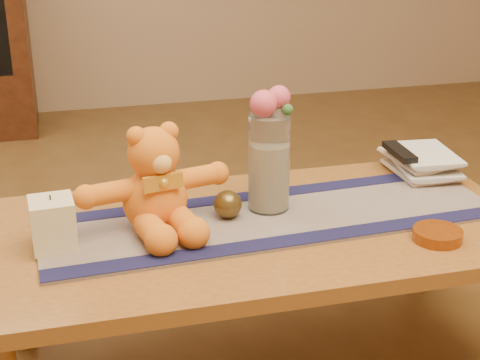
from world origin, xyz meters
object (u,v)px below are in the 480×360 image
object	(u,v)px
tv_remote	(400,152)
amber_dish	(437,235)
pillar_candle	(53,223)
glass_vase	(269,163)
bronze_ball	(228,204)
book_bottom	(396,174)
teddy_bear	(154,179)

from	to	relation	value
tv_remote	amber_dish	size ratio (longest dim) A/B	1.31
pillar_candle	tv_remote	distance (m)	1.03
pillar_candle	glass_vase	distance (m)	0.57
bronze_ball	tv_remote	xyz separation A→B (m)	(0.56, 0.16, 0.04)
bronze_ball	amber_dish	xyz separation A→B (m)	(0.47, -0.24, -0.03)
book_bottom	teddy_bear	bearing A→B (deg)	-168.36
tv_remote	glass_vase	bearing A→B (deg)	-162.20
pillar_candle	book_bottom	distance (m)	1.03
pillar_candle	book_bottom	size ratio (longest dim) A/B	0.55
glass_vase	book_bottom	world-z (taller)	glass_vase
glass_vase	book_bottom	size ratio (longest dim) A/B	1.17
book_bottom	tv_remote	bearing A→B (deg)	-93.00
bronze_ball	amber_dish	size ratio (longest dim) A/B	0.61
pillar_candle	amber_dish	world-z (taller)	pillar_candle
teddy_bear	pillar_candle	xyz separation A→B (m)	(-0.25, -0.06, -0.07)
glass_vase	book_bottom	bearing A→B (deg)	16.78
pillar_candle	book_bottom	xyz separation A→B (m)	(1.00, 0.22, -0.06)
glass_vase	tv_remote	xyz separation A→B (m)	(0.44, 0.12, -0.05)
bronze_ball	amber_dish	world-z (taller)	bronze_ball
pillar_candle	bronze_ball	world-z (taller)	pillar_candle
bronze_ball	tv_remote	distance (m)	0.58
glass_vase	bronze_ball	size ratio (longest dim) A/B	3.51
book_bottom	amber_dish	world-z (taller)	amber_dish
teddy_bear	tv_remote	size ratio (longest dim) A/B	2.36
teddy_bear	tv_remote	distance (m)	0.77
teddy_bear	pillar_candle	world-z (taller)	teddy_bear
book_bottom	amber_dish	xyz separation A→B (m)	(-0.09, -0.41, 0.00)
glass_vase	bronze_ball	distance (m)	0.16
tv_remote	amber_dish	distance (m)	0.41
teddy_bear	book_bottom	distance (m)	0.78
teddy_bear	glass_vase	distance (m)	0.31
pillar_candle	amber_dish	distance (m)	0.94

